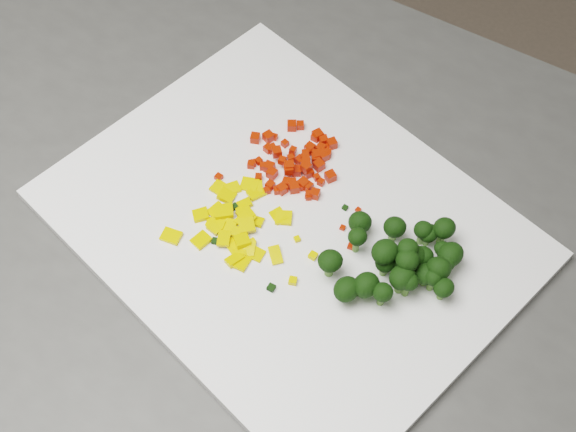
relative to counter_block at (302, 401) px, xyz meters
The scene contains 134 objects.
counter_block is the anchor object (origin of this frame).
cutting_board 0.46m from the counter_block, 161.97° to the left, with size 0.45×0.35×0.01m, color white.
carrot_pile 0.49m from the counter_block, 131.96° to the left, with size 0.10×0.10×0.03m, color red, non-canonical shape.
pepper_pile 0.48m from the counter_block, 157.74° to the right, with size 0.12×0.12×0.02m, color yellow, non-canonical shape.
broccoli_pile 0.50m from the counter_block, 14.65° to the left, with size 0.12×0.12×0.06m, color black, non-canonical shape.
carrot_cube_0 0.47m from the counter_block, 114.98° to the left, with size 0.01×0.01×0.01m, color red.
carrot_cube_1 0.48m from the counter_block, 133.66° to the left, with size 0.01×0.01×0.01m, color red.
carrot_cube_2 0.48m from the counter_block, 113.13° to the left, with size 0.01×0.01×0.01m, color red.
carrot_cube_3 0.48m from the counter_block, 147.28° to the left, with size 0.01×0.01×0.01m, color red.
carrot_cube_4 0.48m from the counter_block, 110.15° to the left, with size 0.01×0.01×0.01m, color red.
carrot_cube_5 0.47m from the counter_block, 126.44° to the left, with size 0.01×0.01×0.01m, color red.
carrot_cube_6 0.48m from the counter_block, 127.25° to the left, with size 0.01×0.01×0.01m, color red.
carrot_cube_7 0.48m from the counter_block, 111.19° to the left, with size 0.01×0.01×0.01m, color red.
carrot_cube_8 0.48m from the counter_block, 136.39° to the left, with size 0.01×0.01×0.01m, color red.
carrot_cube_9 0.47m from the counter_block, 129.47° to the left, with size 0.01×0.01×0.01m, color red.
carrot_cube_10 0.48m from the counter_block, 123.77° to the left, with size 0.01×0.01×0.01m, color red.
carrot_cube_11 0.48m from the counter_block, 133.06° to the left, with size 0.01×0.01×0.01m, color red.
carrot_cube_12 0.48m from the counter_block, 138.42° to the left, with size 0.01×0.01×0.01m, color red.
carrot_cube_13 0.49m from the counter_block, 125.37° to the left, with size 0.01×0.01×0.01m, color red.
carrot_cube_14 0.48m from the counter_block, 153.90° to the left, with size 0.01×0.01×0.01m, color red.
carrot_cube_15 0.49m from the counter_block, 130.65° to the left, with size 0.01×0.01×0.01m, color red.
carrot_cube_16 0.48m from the counter_block, 115.27° to the left, with size 0.01×0.01×0.01m, color red.
carrot_cube_17 0.47m from the counter_block, 157.43° to the left, with size 0.01×0.01×0.01m, color red.
carrot_cube_18 0.48m from the counter_block, 131.60° to the left, with size 0.01×0.01×0.01m, color red.
carrot_cube_19 0.48m from the counter_block, 118.40° to the left, with size 0.01×0.01×0.01m, color red.
carrot_cube_20 0.47m from the counter_block, 122.53° to the left, with size 0.01×0.01×0.01m, color red.
carrot_cube_21 0.48m from the counter_block, 121.18° to the left, with size 0.01×0.01×0.01m, color red.
carrot_cube_22 0.48m from the counter_block, 140.78° to the left, with size 0.01×0.01×0.01m, color red.
carrot_cube_23 0.47m from the counter_block, 135.84° to the left, with size 0.01×0.01×0.01m, color red.
carrot_cube_24 0.48m from the counter_block, 111.81° to the left, with size 0.01×0.01×0.01m, color red.
carrot_cube_25 0.49m from the counter_block, 129.00° to the left, with size 0.01×0.01×0.01m, color red.
carrot_cube_26 0.48m from the counter_block, 117.52° to the left, with size 0.01×0.01×0.01m, color red.
carrot_cube_27 0.47m from the counter_block, 121.96° to the left, with size 0.01×0.01×0.01m, color red.
carrot_cube_28 0.47m from the counter_block, 130.23° to the left, with size 0.01×0.01×0.01m, color red.
carrot_cube_29 0.48m from the counter_block, 116.66° to the left, with size 0.01×0.01×0.01m, color red.
carrot_cube_30 0.49m from the counter_block, 125.49° to the left, with size 0.01×0.01×0.01m, color red.
carrot_cube_31 0.49m from the counter_block, 140.37° to the left, with size 0.01×0.01×0.01m, color red.
carrot_cube_32 0.48m from the counter_block, 142.68° to the left, with size 0.01×0.01×0.01m, color red.
carrot_cube_33 0.48m from the counter_block, 150.21° to the left, with size 0.01×0.01×0.01m, color red.
carrot_cube_34 0.47m from the counter_block, 156.20° to the left, with size 0.01×0.01×0.01m, color red.
carrot_cube_35 0.48m from the counter_block, 123.74° to the left, with size 0.01×0.01×0.01m, color red.
carrot_cube_36 0.48m from the counter_block, 149.65° to the left, with size 0.01×0.01×0.01m, color red.
carrot_cube_37 0.47m from the counter_block, 121.62° to the left, with size 0.01×0.01×0.01m, color red.
carrot_cube_38 0.48m from the counter_block, 123.91° to the left, with size 0.01×0.01×0.01m, color red.
carrot_cube_39 0.47m from the counter_block, 121.85° to the left, with size 0.01×0.01×0.01m, color red.
carrot_cube_40 0.48m from the counter_block, 155.14° to the left, with size 0.01×0.01×0.01m, color red.
carrot_cube_41 0.48m from the counter_block, 137.58° to the left, with size 0.01×0.01×0.01m, color red.
carrot_cube_42 0.48m from the counter_block, 123.93° to the left, with size 0.01×0.01×0.01m, color red.
carrot_cube_43 0.47m from the counter_block, 152.91° to the left, with size 0.01×0.01×0.01m, color red.
carrot_cube_44 0.48m from the counter_block, 114.95° to the left, with size 0.01×0.01×0.01m, color red.
carrot_cube_45 0.48m from the counter_block, 114.52° to the left, with size 0.01×0.01×0.01m, color red.
carrot_cube_46 0.49m from the counter_block, 140.09° to the left, with size 0.01×0.01×0.01m, color red.
carrot_cube_47 0.47m from the counter_block, 135.10° to the left, with size 0.01×0.01×0.01m, color red.
carrot_cube_48 0.49m from the counter_block, 117.53° to the left, with size 0.01×0.01×0.01m, color red.
carrot_cube_49 0.47m from the counter_block, 111.55° to the left, with size 0.01×0.01×0.01m, color red.
carrot_cube_50 0.48m from the counter_block, 135.27° to the left, with size 0.01×0.01×0.01m, color red.
carrot_cube_51 0.47m from the counter_block, 150.16° to the left, with size 0.01×0.01×0.01m, color red.
carrot_cube_52 0.48m from the counter_block, 146.92° to the left, with size 0.01×0.01×0.01m, color red.
carrot_cube_53 0.48m from the counter_block, 121.08° to the left, with size 0.01×0.01×0.01m, color red.
carrot_cube_54 0.47m from the counter_block, 145.88° to the left, with size 0.01×0.01×0.01m, color red.
carrot_cube_55 0.49m from the counter_block, 146.14° to the left, with size 0.01×0.01×0.01m, color red.
carrot_cube_56 0.47m from the counter_block, 105.44° to the left, with size 0.01×0.01×0.01m, color red.
carrot_cube_57 0.47m from the counter_block, 139.98° to the left, with size 0.01×0.01×0.01m, color red.
carrot_cube_58 0.47m from the counter_block, 115.57° to the left, with size 0.01×0.01×0.01m, color red.
pepper_chunk_0 0.47m from the counter_block, 164.50° to the left, with size 0.02×0.02×0.00m, color yellow.
pepper_chunk_1 0.47m from the counter_block, 167.35° to the left, with size 0.01×0.02×0.00m, color yellow.
pepper_chunk_2 0.47m from the counter_block, 159.92° to the right, with size 0.02×0.01×0.00m, color yellow.
pepper_chunk_3 0.47m from the counter_block, behind, with size 0.01×0.02×0.00m, color yellow.
pepper_chunk_4 0.47m from the counter_block, behind, with size 0.02×0.02×0.00m, color yellow.
pepper_chunk_5 0.47m from the counter_block, 146.58° to the right, with size 0.02×0.02×0.00m, color yellow.
pepper_chunk_6 0.47m from the counter_block, 167.65° to the right, with size 0.02×0.02×0.00m, color yellow.
pepper_chunk_7 0.47m from the counter_block, 169.17° to the right, with size 0.01×0.02×0.00m, color yellow.
pepper_chunk_8 0.48m from the counter_block, 163.48° to the right, with size 0.01×0.02×0.00m, color yellow.
pepper_chunk_9 0.48m from the counter_block, 168.53° to the right, with size 0.02×0.02×0.00m, color yellow.
pepper_chunk_10 0.48m from the counter_block, behind, with size 0.02×0.02×0.00m, color yellow.
pepper_chunk_11 0.47m from the counter_block, 163.87° to the left, with size 0.02×0.02×0.00m, color yellow.
pepper_chunk_12 0.47m from the counter_block, 157.22° to the right, with size 0.01×0.01×0.00m, color yellow.
pepper_chunk_13 0.47m from the counter_block, 121.19° to the right, with size 0.02×0.01×0.00m, color yellow.
pepper_chunk_14 0.47m from the counter_block, 159.52° to the right, with size 0.02×0.02×0.00m, color yellow.
pepper_chunk_15 0.47m from the counter_block, 139.13° to the right, with size 0.02×0.01×0.00m, color yellow.
pepper_chunk_16 0.48m from the counter_block, 149.91° to the right, with size 0.02×0.02×0.00m, color yellow.
pepper_chunk_17 0.47m from the counter_block, 139.46° to the right, with size 0.02×0.02×0.00m, color yellow.
pepper_chunk_18 0.47m from the counter_block, 127.23° to the right, with size 0.02×0.01×0.00m, color yellow.
pepper_chunk_19 0.48m from the counter_block, behind, with size 0.02×0.02×0.00m, color yellow.
pepper_chunk_20 0.47m from the counter_block, 165.02° to the left, with size 0.02×0.01×0.00m, color yellow.
pepper_chunk_21 0.47m from the counter_block, 162.96° to the left, with size 0.02×0.01×0.00m, color yellow.
pepper_chunk_22 0.47m from the counter_block, 133.32° to the right, with size 0.02×0.01×0.00m, color yellow.
pepper_chunk_23 0.47m from the counter_block, behind, with size 0.02×0.01×0.00m, color yellow.
pepper_chunk_24 0.48m from the counter_block, 148.19° to the right, with size 0.02×0.02×0.00m, color yellow.
pepper_chunk_25 0.48m from the counter_block, 148.26° to the right, with size 0.02×0.01×0.00m, color yellow.
pepper_chunk_26 0.47m from the counter_block, behind, with size 0.02×0.01×0.00m, color yellow.
pepper_chunk_27 0.47m from the counter_block, 146.00° to the right, with size 0.01×0.01×0.00m, color yellow.
pepper_chunk_28 0.47m from the counter_block, 161.80° to the right, with size 0.02×0.02×0.00m, color yellow.
pepper_chunk_29 0.47m from the counter_block, 131.36° to the right, with size 0.02×0.01×0.00m, color yellow.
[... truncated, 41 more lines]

